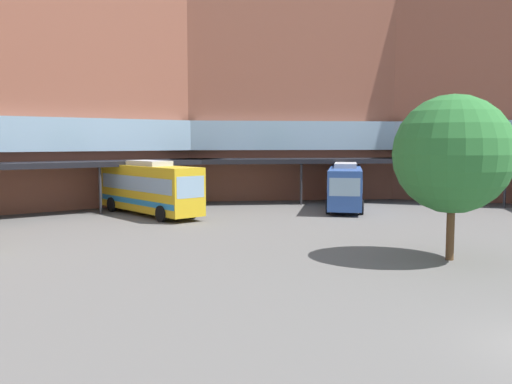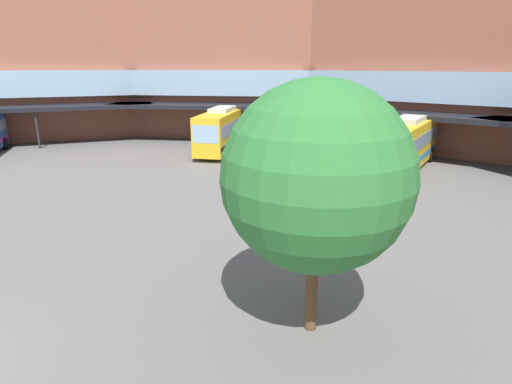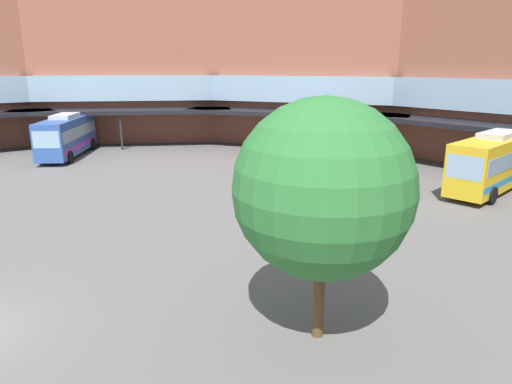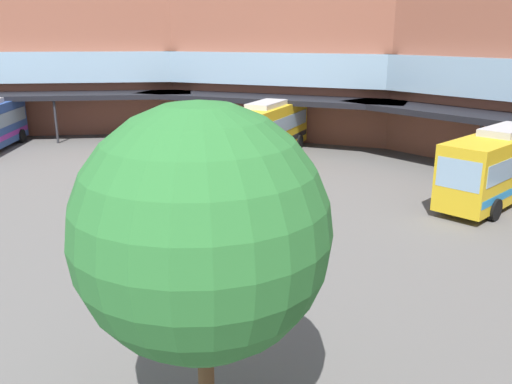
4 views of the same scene
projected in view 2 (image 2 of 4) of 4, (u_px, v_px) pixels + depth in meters
name	position (u px, v px, depth m)	size (l,w,h in m)	color
station_building	(329.00, 47.00, 25.11)	(87.12, 51.56, 18.43)	#93543F
bus_0	(407.00, 143.00, 31.76)	(3.43, 10.85, 3.98)	gold
bus_4	(223.00, 129.00, 38.76)	(7.10, 11.00, 4.00)	gold
plaza_tree	(317.00, 177.00, 11.44)	(5.33, 5.33, 7.48)	brown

